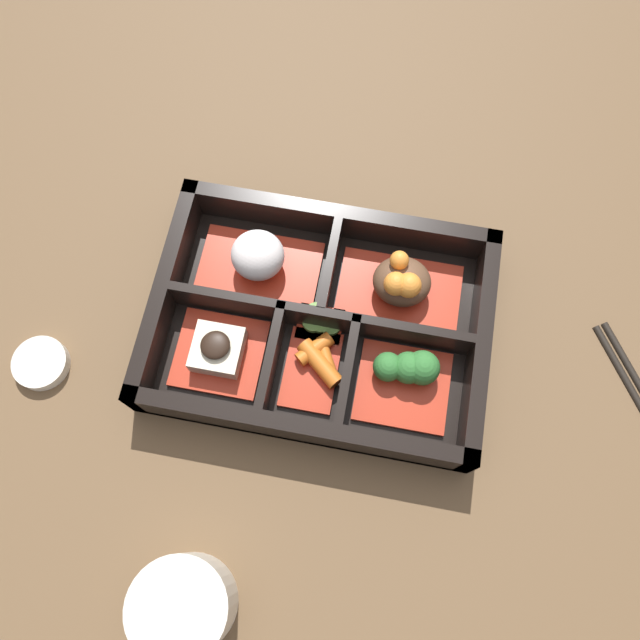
{
  "coord_description": "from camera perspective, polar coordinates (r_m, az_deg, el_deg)",
  "views": [
    {
      "loc": [
        0.03,
        -0.19,
        0.56
      ],
      "look_at": [
        0.0,
        0.0,
        0.03
      ],
      "focal_mm": 35.0,
      "sensor_mm": 36.0,
      "label": 1
    }
  ],
  "objects": [
    {
      "name": "ground_plane",
      "position": [
        0.59,
        0.0,
        -0.81
      ],
      "size": [
        3.0,
        3.0,
        0.0
      ],
      "primitive_type": "plane",
      "color": "brown"
    },
    {
      "name": "bento_base",
      "position": [
        0.58,
        0.0,
        -0.66
      ],
      "size": [
        0.3,
        0.22,
        0.01
      ],
      "color": "black",
      "rests_on": "ground_plane"
    },
    {
      "name": "bento_rim",
      "position": [
        0.56,
        -0.04,
        -0.16
      ],
      "size": [
        0.3,
        0.22,
        0.05
      ],
      "color": "black",
      "rests_on": "ground_plane"
    },
    {
      "name": "bowl_rice",
      "position": [
        0.58,
        -5.65,
        5.62
      ],
      "size": [
        0.11,
        0.07,
        0.05
      ],
      "color": "#B22D19",
      "rests_on": "bento_base"
    },
    {
      "name": "bowl_stew",
      "position": [
        0.57,
        7.43,
        3.33
      ],
      "size": [
        0.11,
        0.07,
        0.06
      ],
      "color": "#B22D19",
      "rests_on": "bento_base"
    },
    {
      "name": "bowl_tofu",
      "position": [
        0.57,
        -9.28,
        -2.81
      ],
      "size": [
        0.08,
        0.08,
        0.03
      ],
      "color": "#B22D19",
      "rests_on": "bento_base"
    },
    {
      "name": "bowl_carrots",
      "position": [
        0.56,
        -0.4,
        -3.99
      ],
      "size": [
        0.06,
        0.08,
        0.02
      ],
      "color": "#B22D19",
      "rests_on": "bento_base"
    },
    {
      "name": "bowl_greens",
      "position": [
        0.56,
        7.95,
        -4.85
      ],
      "size": [
        0.08,
        0.08,
        0.04
      ],
      "color": "#B22D19",
      "rests_on": "bento_base"
    },
    {
      "name": "bowl_pickles",
      "position": [
        0.57,
        0.12,
        -0.08
      ],
      "size": [
        0.04,
        0.04,
        0.01
      ],
      "color": "#B22D19",
      "rests_on": "bento_base"
    },
    {
      "name": "tea_cup",
      "position": [
        0.54,
        -12.35,
        -24.16
      ],
      "size": [
        0.08,
        0.08,
        0.06
      ],
      "color": "beige",
      "rests_on": "ground_plane"
    },
    {
      "name": "sauce_dish",
      "position": [
        0.63,
        -24.16,
        -3.62
      ],
      "size": [
        0.05,
        0.05,
        0.01
      ],
      "color": "beige",
      "rests_on": "ground_plane"
    }
  ]
}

